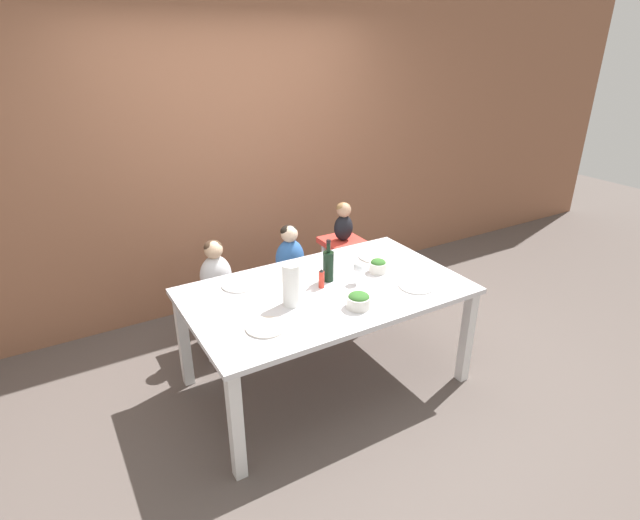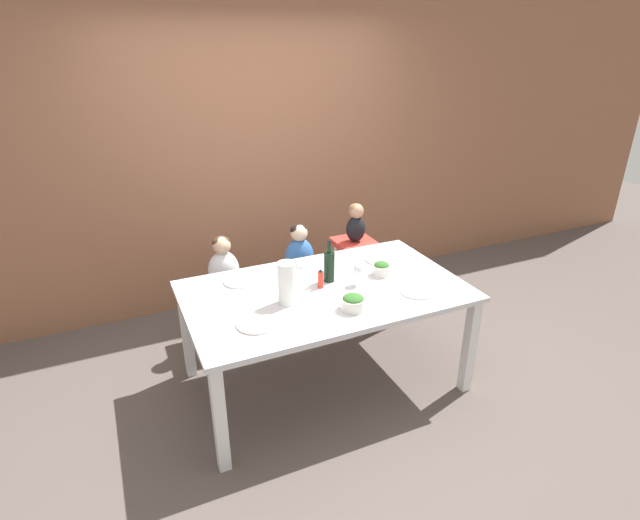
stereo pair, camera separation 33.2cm
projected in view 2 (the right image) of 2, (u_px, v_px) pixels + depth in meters
ground_plane at (325, 380)px, 3.64m from camera, size 14.00×14.00×0.00m
wall_back at (252, 154)px, 4.36m from camera, size 10.00×0.06×2.70m
dining_table at (325, 300)px, 3.36m from camera, size 1.85×1.09×0.75m
chair_far_left at (226, 297)px, 3.95m from camera, size 0.39×0.43×0.48m
chair_far_center at (300, 283)px, 4.19m from camera, size 0.39×0.43×0.48m
chair_right_highchair at (355, 257)px, 4.33m from camera, size 0.33×0.36×0.69m
person_child_left at (223, 265)px, 3.84m from camera, size 0.24×0.20×0.44m
person_child_center at (299, 252)px, 4.07m from camera, size 0.24×0.20×0.44m
person_baby_right at (356, 222)px, 4.19m from camera, size 0.17×0.14×0.33m
wine_bottle at (329, 265)px, 3.40m from camera, size 0.08×0.08×0.30m
paper_towel_roll at (287, 283)px, 3.10m from camera, size 0.11×0.11×0.28m
wine_glass_near at (359, 270)px, 3.35m from camera, size 0.07×0.07×0.15m
wine_glass_far at (299, 267)px, 3.39m from camera, size 0.07×0.07×0.15m
salad_bowl_large at (353, 302)px, 3.07m from camera, size 0.15×0.15×0.10m
salad_bowl_small at (381, 268)px, 3.51m from camera, size 0.13×0.13×0.10m
dinner_plate_front_left at (257, 324)px, 2.92m from camera, size 0.24×0.24×0.01m
dinner_plate_back_left at (241, 281)px, 3.43m from camera, size 0.24×0.24×0.01m
dinner_plate_back_right at (381, 259)px, 3.76m from camera, size 0.24×0.24×0.01m
dinner_plate_front_right at (417, 291)px, 3.29m from camera, size 0.24×0.24×0.01m
condiment_bottle_hot_sauce at (321, 279)px, 3.33m from camera, size 0.04×0.04×0.14m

